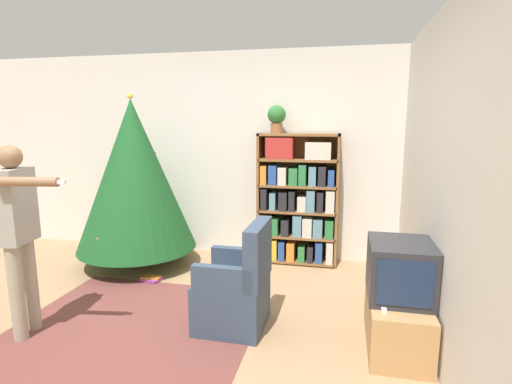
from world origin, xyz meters
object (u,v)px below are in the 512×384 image
television (400,270)px  bookshelf (298,200)px  christmas_tree (134,176)px  standing_person (18,226)px  armchair (237,291)px  potted_plant (277,117)px

television → bookshelf: bearing=119.6°
bookshelf → christmas_tree: christmas_tree is taller
bookshelf → standing_person: (-1.97, -2.18, 0.13)m
television → christmas_tree: bearing=157.0°
bookshelf → standing_person: bookshelf is taller
standing_person → bookshelf: bearing=128.8°
christmas_tree → standing_person: (-0.08, -1.69, -0.18)m
armchair → television: bearing=89.9°
armchair → standing_person: standing_person is taller
bookshelf → potted_plant: bearing=177.9°
television → armchair: size_ratio=0.60×
bookshelf → christmas_tree: bearing=-165.3°
christmas_tree → standing_person: size_ratio=1.32×
television → standing_person: (-2.94, -0.47, 0.30)m
christmas_tree → armchair: (1.57, -1.20, -0.78)m
bookshelf → television: 1.98m
television → armchair: bearing=179.2°
bookshelf → christmas_tree: size_ratio=0.77×
television → christmas_tree: (-2.87, 1.22, 0.48)m
armchair → bookshelf: bearing=169.9°
standing_person → potted_plant: (1.69, 2.19, 0.87)m
television → standing_person: size_ratio=0.35×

